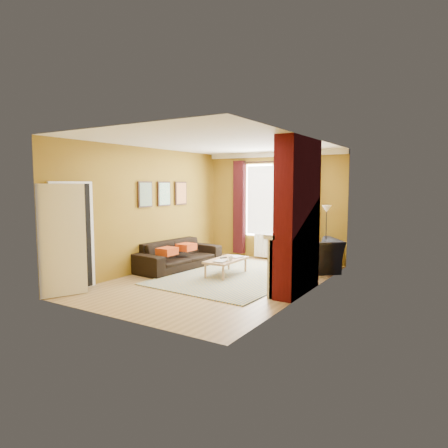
{
  "coord_description": "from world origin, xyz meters",
  "views": [
    {
      "loc": [
        4.35,
        -6.8,
        1.99
      ],
      "look_at": [
        0.0,
        0.25,
        1.15
      ],
      "focal_mm": 32.0,
      "sensor_mm": 36.0,
      "label": 1
    }
  ],
  "objects": [
    {
      "name": "ground",
      "position": [
        0.0,
        0.0,
        0.0
      ],
      "size": [
        5.5,
        5.5,
        0.0
      ],
      "primitive_type": "plane",
      "color": "olive",
      "rests_on": "ground"
    },
    {
      "name": "room_walls",
      "position": [
        0.64,
        0.27,
        1.39
      ],
      "size": [
        3.82,
        5.54,
        2.83
      ],
      "color": "olive",
      "rests_on": "ground"
    },
    {
      "name": "striped_rug",
      "position": [
        0.13,
        0.52,
        0.01
      ],
      "size": [
        2.68,
        3.6,
        0.02
      ],
      "rotation": [
        0.0,
        0.0,
        -0.05
      ],
      "color": "#305686",
      "rests_on": "ground"
    },
    {
      "name": "sofa",
      "position": [
        -1.42,
        0.52,
        0.33
      ],
      "size": [
        1.08,
        2.3,
        0.65
      ],
      "primitive_type": "imported",
      "rotation": [
        0.0,
        0.0,
        1.48
      ],
      "color": "black",
      "rests_on": "ground"
    },
    {
      "name": "armchair",
      "position": [
        1.39,
        1.78,
        0.38
      ],
      "size": [
        1.54,
        1.52,
        0.76
      ],
      "primitive_type": "imported",
      "rotation": [
        0.0,
        0.0,
        3.82
      ],
      "color": "black",
      "rests_on": "ground"
    },
    {
      "name": "coffee_table",
      "position": [
        -0.09,
        0.48,
        0.32
      ],
      "size": [
        0.56,
        1.1,
        0.36
      ],
      "rotation": [
        0.0,
        0.0,
        0.02
      ],
      "color": "tan",
      "rests_on": "ground"
    },
    {
      "name": "wicker_stool",
      "position": [
        0.74,
        1.89,
        0.22
      ],
      "size": [
        0.45,
        0.45,
        0.44
      ],
      "rotation": [
        0.0,
        0.0,
        -0.35
      ],
      "color": "#A07845",
      "rests_on": "ground"
    },
    {
      "name": "floor_lamp",
      "position": [
        1.55,
        2.24,
        1.18
      ],
      "size": [
        0.27,
        0.27,
        1.49
      ],
      "rotation": [
        0.0,
        0.0,
        -0.28
      ],
      "color": "black",
      "rests_on": "ground"
    },
    {
      "name": "book_a",
      "position": [
        -0.14,
        0.14,
        0.38
      ],
      "size": [
        0.26,
        0.33,
        0.03
      ],
      "primitive_type": "imported",
      "rotation": [
        0.0,
        0.0,
        0.12
      ],
      "color": "#999999",
      "rests_on": "coffee_table"
    },
    {
      "name": "book_b",
      "position": [
        -0.1,
        0.79,
        0.37
      ],
      "size": [
        0.28,
        0.34,
        0.02
      ],
      "primitive_type": "imported",
      "rotation": [
        0.0,
        0.0,
        -0.21
      ],
      "color": "#999999",
      "rests_on": "coffee_table"
    },
    {
      "name": "mug",
      "position": [
        0.11,
        0.35,
        0.41
      ],
      "size": [
        0.14,
        0.14,
        0.1
      ],
      "primitive_type": "imported",
      "rotation": [
        0.0,
        0.0,
        -0.42
      ],
      "color": "#999999",
      "rests_on": "coffee_table"
    },
    {
      "name": "tv_remote",
      "position": [
        -0.19,
        0.54,
        0.37
      ],
      "size": [
        0.1,
        0.17,
        0.02
      ],
      "rotation": [
        0.0,
        0.0,
        -0.3
      ],
      "color": "#242426",
      "rests_on": "coffee_table"
    }
  ]
}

